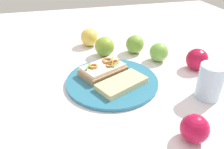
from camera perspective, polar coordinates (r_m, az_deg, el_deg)
The scene contains 11 objects.
ground_plane at distance 0.77m, azimuth 0.00°, elevation -2.08°, with size 2.00×2.00×0.00m, color white.
plate at distance 0.77m, azimuth 0.00°, elevation -1.68°, with size 0.31×0.31×0.01m, color teal.
sandwich at distance 0.79m, azimuth -2.26°, elevation 1.35°, with size 0.18×0.15×0.05m.
bread_slice_side at distance 0.73m, azimuth 2.51°, elevation -2.29°, with size 0.16×0.08×0.02m, color beige.
apple_0 at distance 1.04m, azimuth -5.79°, elevation 9.42°, with size 0.08×0.08×0.08m, color gold.
apple_1 at distance 0.58m, azimuth 20.30°, elevation -12.77°, with size 0.07×0.07×0.07m, color #AF1037.
apple_2 at distance 0.91m, azimuth 11.85°, elevation 5.58°, with size 0.08×0.08×0.08m, color #75B243.
apple_3 at distance 0.89m, azimuth 20.81°, elevation 3.64°, with size 0.08×0.08×0.08m, color #B11032.
apple_4 at distance 0.97m, azimuth 5.85°, elevation 7.69°, with size 0.08×0.08×0.08m, color olive.
apple_5 at distance 0.94m, azimuth -1.91°, elevation 7.16°, with size 0.08×0.08×0.08m, color #85A732.
drinking_glass at distance 0.73m, azimuth 23.71°, elevation -1.73°, with size 0.07×0.07×0.11m, color silver.
Camera 1 is at (0.16, 0.62, 0.42)m, focal length 35.89 mm.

